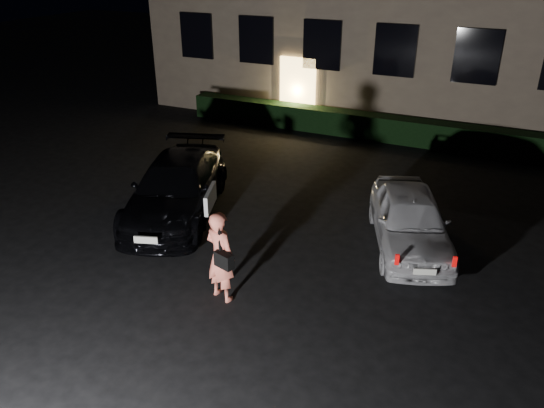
% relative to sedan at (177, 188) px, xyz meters
% --- Properties ---
extents(ground, '(80.00, 80.00, 0.00)m').
position_rel_sedan_xyz_m(ground, '(3.32, -2.66, -0.70)').
color(ground, black).
rests_on(ground, ground).
extents(hedge, '(15.00, 0.70, 0.85)m').
position_rel_sedan_xyz_m(hedge, '(3.32, 7.84, -0.27)').
color(hedge, black).
rests_on(hedge, ground).
extents(sedan, '(3.42, 5.17, 1.39)m').
position_rel_sedan_xyz_m(sedan, '(0.00, 0.00, 0.00)').
color(sedan, black).
rests_on(sedan, ground).
extents(hatch, '(2.80, 4.12, 1.30)m').
position_rel_sedan_xyz_m(hatch, '(5.63, 0.83, -0.04)').
color(hatch, silver).
rests_on(hatch, ground).
extents(man, '(0.77, 0.62, 1.83)m').
position_rel_sedan_xyz_m(man, '(2.83, -2.69, 0.22)').
color(man, '#FF7A63').
rests_on(man, ground).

